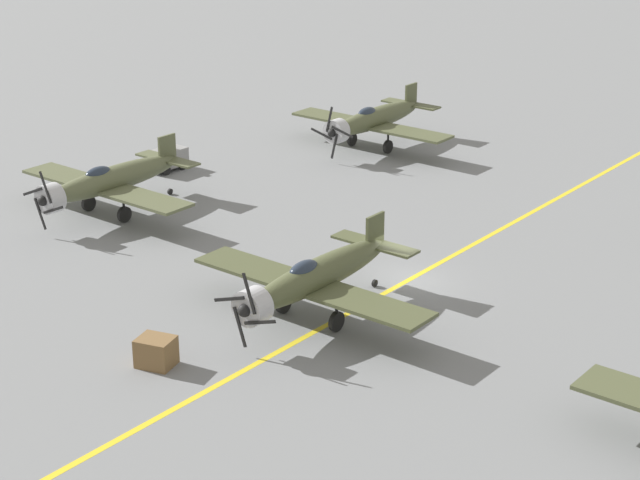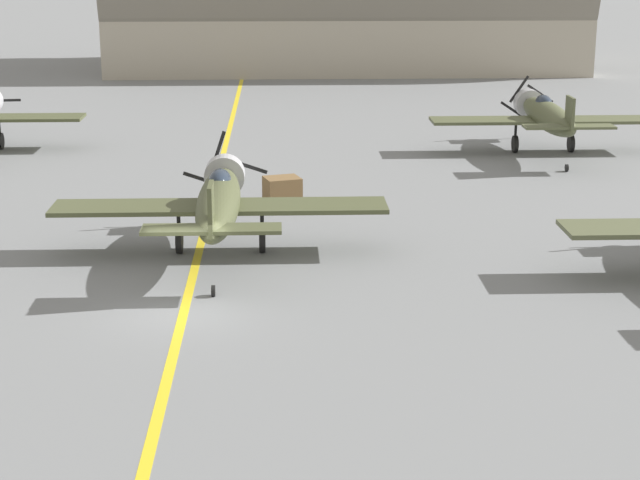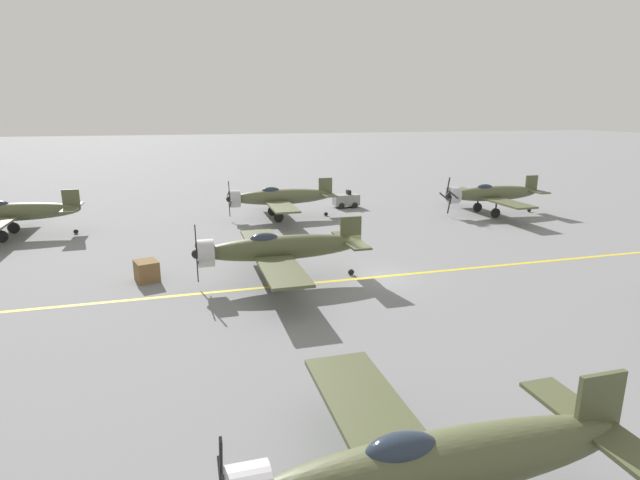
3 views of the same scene
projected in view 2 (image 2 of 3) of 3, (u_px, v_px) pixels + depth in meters
The scene contains 5 objects.
ground_plane at pixel (185, 308), 32.96m from camera, with size 400.00×400.00×0.00m, color slate.
taxiway_stripe at pixel (185, 308), 32.95m from camera, with size 0.30×160.00×0.01m, color yellow.
airplane_far_right at pixel (546, 116), 56.00m from camera, with size 12.00×9.98×3.65m.
airplane_mid_center at pixel (219, 201), 37.89m from camera, with size 12.00×9.98×3.73m.
supply_crate_by_tanker at pixel (282, 191), 45.47m from camera, with size 1.45×1.21×1.21m, color brown.
Camera 2 is at (2.98, -31.27, 11.02)m, focal length 60.00 mm.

